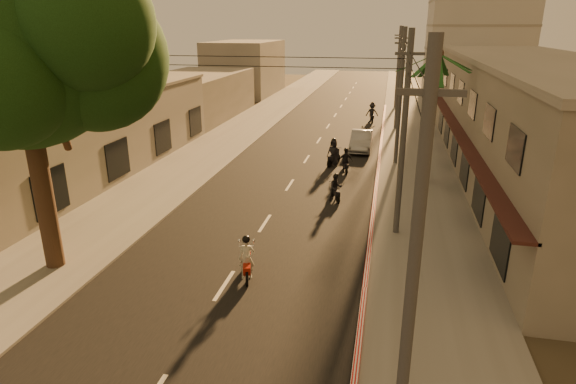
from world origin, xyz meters
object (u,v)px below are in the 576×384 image
palm_tree (438,62)px  scooter_mid_a (336,188)px  scooter_red (247,259)px  scooter_mid_b (346,161)px  scooter_far_b (372,113)px  scooter_far_a (334,153)px  parked_car (361,141)px  broadleaf_tree (30,44)px

palm_tree → scooter_mid_a: palm_tree is taller
scooter_red → scooter_mid_a: size_ratio=1.13×
scooter_mid_b → scooter_far_b: bearing=73.3°
scooter_red → scooter_far_a: (1.38, 16.08, 0.08)m
palm_tree → scooter_far_b: size_ratio=4.10×
palm_tree → scooter_mid_a: (-5.02, -4.08, -6.43)m
parked_car → scooter_far_a: bearing=-108.8°
broadleaf_tree → scooter_far_a: 20.27m
scooter_red → scooter_mid_b: bearing=64.7°
broadleaf_tree → palm_tree: (14.61, 13.86, -1.33)m
scooter_far_a → scooter_far_b: (1.89, 16.13, 0.04)m
palm_tree → scooter_far_a: palm_tree is taller
palm_tree → scooter_far_a: (-5.96, 2.82, -6.28)m
scooter_far_a → parked_car: (1.59, 4.66, -0.13)m
palm_tree → scooter_mid_b: size_ratio=5.00×
broadleaf_tree → scooter_mid_a: (9.59, 9.78, -7.76)m
scooter_red → scooter_far_b: size_ratio=0.88×
palm_tree → scooter_far_a: bearing=154.6°
parked_car → scooter_red: bearing=-98.1°
palm_tree → scooter_red: bearing=-119.0°
broadleaf_tree → scooter_mid_a: broadleaf_tree is taller
scooter_red → scooter_mid_a: 9.47m
broadleaf_tree → scooter_mid_b: 19.61m
scooter_far_b → scooter_far_a: bearing=-104.9°
scooter_mid_b → parked_car: size_ratio=0.37×
scooter_mid_b → parked_car: 6.13m
scooter_far_b → broadleaf_tree: bearing=-116.0°
palm_tree → scooter_red: palm_tree is taller
parked_car → scooter_mid_a: bearing=-93.2°
scooter_mid_a → scooter_far_b: (0.95, 23.03, 0.19)m
broadleaf_tree → scooter_far_b: bearing=72.2°
scooter_far_a → scooter_far_b: bearing=101.9°
broadleaf_tree → scooter_mid_b: broadleaf_tree is taller
scooter_far_a → parked_car: size_ratio=0.43×
scooter_red → scooter_mid_b: scooter_red is taller
scooter_mid_a → scooter_far_b: 23.05m
parked_car → scooter_far_b: bearing=88.5°
scooter_far_b → scooter_red: bearing=-104.0°
scooter_red → scooter_far_a: scooter_far_a is taller
scooter_mid_b → scooter_far_a: (-0.95, 1.44, 0.12)m
scooter_far_a → scooter_far_b: scooter_far_b is taller
broadleaf_tree → scooter_far_b: size_ratio=6.05×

